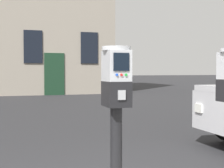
{
  "coord_description": "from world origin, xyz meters",
  "views": [
    {
      "loc": [
        -0.77,
        -2.65,
        1.23
      ],
      "look_at": [
        0.09,
        -0.08,
        1.12
      ],
      "focal_mm": 56.0,
      "sensor_mm": 36.0,
      "label": 1
    }
  ],
  "objects": [
    {
      "name": "parking_meter_twin_adjacent",
      "position": [
        0.09,
        -0.18,
        1.01
      ],
      "size": [
        0.22,
        0.25,
        1.27
      ],
      "rotation": [
        0.0,
        0.0,
        -1.59
      ],
      "color": "black",
      "rests_on": "sidewalk_slab"
    }
  ]
}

